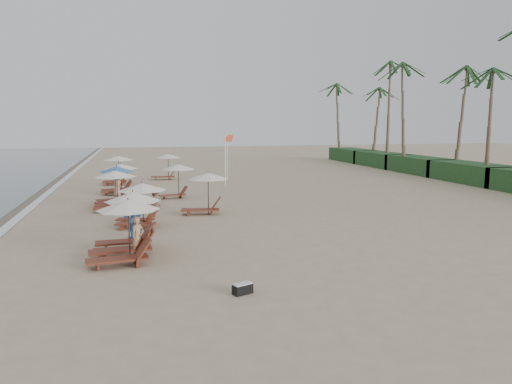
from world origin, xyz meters
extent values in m
plane|color=tan|center=(0.00, 0.00, 0.00)|extent=(160.00, 160.00, 0.00)
cube|color=#6B5E4C|center=(-12.50, 10.00, 0.00)|extent=(3.20, 140.00, 0.01)
cube|color=white|center=(-11.20, 10.00, 0.01)|extent=(0.50, 140.00, 0.02)
cube|color=#193D1C|center=(22.00, 14.50, 0.80)|extent=(3.20, 8.00, 1.60)
cube|color=#193D1C|center=(22.00, 22.00, 0.80)|extent=(3.20, 8.00, 1.60)
cube|color=#193D1C|center=(22.00, 29.50, 0.80)|extent=(3.20, 8.00, 1.60)
cube|color=#193D1C|center=(22.00, 37.00, 0.80)|extent=(3.20, 8.00, 1.60)
cylinder|color=brown|center=(22.00, 12.80, 4.50)|extent=(0.36, 0.36, 9.00)
cylinder|color=brown|center=(22.90, 18.00, 4.90)|extent=(0.36, 0.36, 9.80)
cylinder|color=brown|center=(21.10, 23.20, 5.30)|extent=(0.36, 0.36, 10.60)
cylinder|color=brown|center=(22.00, 28.40, 5.70)|extent=(0.36, 0.36, 11.40)
cylinder|color=brown|center=(22.90, 33.60, 4.50)|extent=(0.36, 0.36, 9.00)
cylinder|color=brown|center=(21.10, 38.80, 4.90)|extent=(0.36, 0.36, 9.80)
cylinder|color=black|center=(-5.46, -2.26, 1.08)|extent=(0.05, 0.05, 2.16)
cone|color=white|center=(-5.46, -2.26, 2.06)|extent=(2.25, 2.25, 0.35)
cylinder|color=black|center=(-5.30, -0.99, 1.13)|extent=(0.05, 0.05, 2.27)
cone|color=white|center=(-5.30, -0.99, 2.17)|extent=(2.13, 2.13, 0.35)
cylinder|color=black|center=(-4.88, 3.66, 1.01)|extent=(0.05, 0.05, 2.02)
cone|color=white|center=(-4.88, 3.66, 1.92)|extent=(2.32, 2.32, 0.35)
cylinder|color=black|center=(-6.27, 8.41, 1.10)|extent=(0.05, 0.05, 2.19)
cone|color=white|center=(-6.27, 8.41, 2.09)|extent=(2.35, 2.35, 0.35)
cylinder|color=black|center=(-6.26, 10.48, 1.13)|extent=(0.05, 0.05, 2.27)
cone|color=#3A6AAC|center=(-6.26, 10.48, 2.17)|extent=(2.04, 2.04, 0.35)
cylinder|color=black|center=(-6.14, 15.03, 1.01)|extent=(0.05, 0.05, 2.02)
cone|color=white|center=(-6.14, 15.03, 1.92)|extent=(2.34, 2.34, 0.35)
cylinder|color=black|center=(-6.43, 20.21, 1.12)|extent=(0.05, 0.05, 2.24)
cone|color=white|center=(-6.43, 20.21, 2.14)|extent=(2.39, 2.39, 0.35)
cylinder|color=black|center=(-1.31, 6.33, 1.07)|extent=(0.05, 0.05, 2.15)
cone|color=white|center=(-1.31, 6.33, 2.05)|extent=(2.24, 2.24, 0.35)
cylinder|color=black|center=(-2.40, 12.25, 1.07)|extent=(0.05, 0.05, 2.15)
cone|color=white|center=(-2.40, 12.25, 2.05)|extent=(2.24, 2.24, 0.35)
cylinder|color=black|center=(-2.32, 23.10, 1.07)|extent=(0.05, 0.05, 2.15)
cone|color=white|center=(-2.32, 23.10, 2.05)|extent=(2.24, 2.24, 0.35)
imported|color=tan|center=(-5.16, -1.72, 0.76)|extent=(0.65, 0.65, 1.52)
imported|color=#315995|center=(-5.31, 1.39, 0.89)|extent=(0.92, 0.74, 1.78)
imported|color=brown|center=(-4.19, 5.94, 0.76)|extent=(0.97, 1.14, 1.53)
imported|color=#A6735A|center=(-6.38, 13.82, 0.76)|extent=(0.74, 0.88, 1.53)
cube|color=black|center=(-2.26, -6.48, 0.14)|extent=(0.64, 0.49, 0.29)
cube|color=silver|center=(-2.26, -6.48, 0.30)|extent=(0.61, 0.46, 0.04)
cylinder|color=silver|center=(1.65, 17.11, 2.03)|extent=(0.08, 0.08, 4.07)
cube|color=#E2492A|center=(1.93, 17.11, 3.67)|extent=(0.55, 0.02, 0.40)
cylinder|color=silver|center=(2.78, 22.25, 2.03)|extent=(0.08, 0.08, 4.06)
cube|color=#E2492A|center=(3.06, 22.25, 3.66)|extent=(0.55, 0.02, 0.40)
camera|label=1|loc=(-5.18, -19.54, 4.95)|focal=33.63mm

